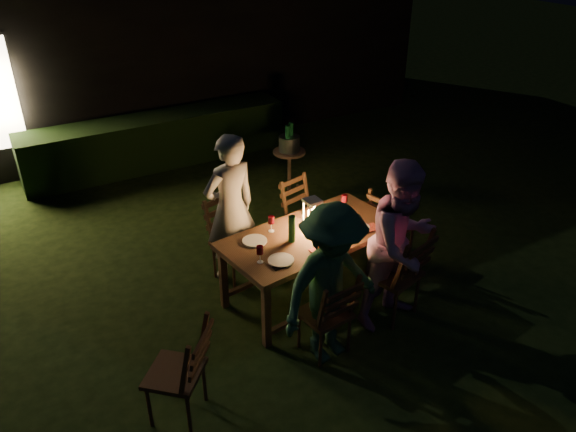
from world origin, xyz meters
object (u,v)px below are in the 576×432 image
bottle_table (292,229)px  bottle_bucket_b (291,139)px  chair_far_left (235,254)px  person_house_side (230,209)px  chair_spare (179,387)px  person_opp_right (402,245)px  dining_table (311,240)px  chair_near_left (325,327)px  bottle_bucket_a (288,142)px  ice_bucket (289,144)px  side_table (289,156)px  chair_near_right (393,288)px  chair_far_right (305,228)px  lantern (312,216)px  chair_end (391,236)px  person_opp_left (331,285)px

bottle_table → bottle_bucket_b: bottle_table is taller
chair_far_left → person_house_side: bearing=-99.6°
chair_spare → person_opp_right: (2.34, 0.10, 0.57)m
dining_table → bottle_bucket_b: size_ratio=6.09×
chair_near_left → bottle_bucket_a: (1.39, 3.10, 0.50)m
chair_far_left → ice_bucket: 2.34m
dining_table → bottle_table: bearing=180.0°
bottle_table → side_table: size_ratio=0.45×
bottle_table → bottle_bucket_a: size_ratio=0.88×
dining_table → person_opp_right: person_opp_right is taller
chair_near_left → chair_near_right: (0.90, 0.11, 0.04)m
person_house_side → bottle_table: 0.85m
chair_near_right → chair_far_right: 1.54m
chair_near_left → ice_bucket: chair_near_left is taller
dining_table → side_table: (1.09, 2.32, -0.14)m
lantern → bottle_bucket_b: size_ratio=1.09×
dining_table → chair_far_right: (0.44, 0.83, -0.41)m
chair_near_right → chair_far_left: (-1.10, 1.41, -0.02)m
person_house_side → chair_far_left: bearing=87.2°
chair_far_left → side_table: 2.31m
chair_end → side_table: bearing=171.2°
chair_end → ice_bucket: size_ratio=3.14×
chair_spare → bottle_bucket_b: 4.38m
dining_table → lantern: 0.24m
chair_spare → bottle_bucket_b: chair_spare is taller
person_opp_left → bottle_table: person_opp_left is taller
person_opp_left → bottle_bucket_a: (1.38, 3.15, -0.00)m
ice_bucket → chair_spare: bearing=-132.3°
dining_table → chair_end: chair_end is taller
bottle_table → chair_end: bearing=7.3°
person_opp_left → chair_far_right: bearing=57.9°
chair_near_left → bottle_bucket_b: bottle_bucket_b is taller
chair_near_right → person_opp_right: size_ratio=0.61×
bottle_table → ice_bucket: (1.34, 2.35, -0.17)m
bottle_bucket_b → chair_end: bearing=-88.0°
chair_near_right → chair_end: 1.10m
chair_far_right → chair_near_left: bearing=50.2°
person_house_side → bottle_bucket_a: size_ratio=5.32×
chair_end → lantern: 1.34m
chair_near_right → chair_spare: chair_near_right is taller
chair_far_left → chair_spare: bearing=37.2°
chair_far_left → lantern: bearing=118.1°
chair_far_left → ice_bucket: bearing=-149.7°
person_opp_left → person_opp_right: bearing=-0.0°
chair_far_left → dining_table: bearing=113.7°
chair_near_right → bottle_bucket_b: (0.59, 3.07, 0.46)m
side_table → ice_bucket: bearing=180.0°
bottle_table → chair_near_left: bearing=-97.2°
side_table → chair_end: bearing=-86.6°
chair_far_right → bottle_table: 1.27m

